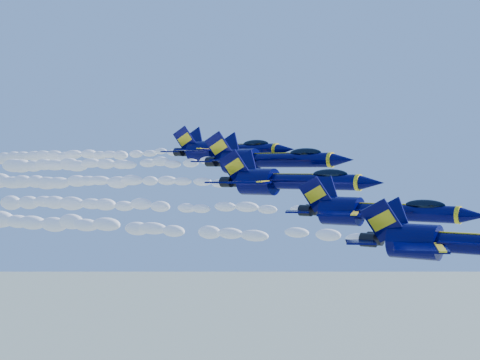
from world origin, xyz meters
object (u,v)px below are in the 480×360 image
Objects in this scene: jet_lead at (461,243)px; jet_fourth at (268,160)px; jet_fifth at (226,150)px; jet_second at (376,211)px; jet_third at (288,181)px.

jet_fourth reaches higher than jet_lead.
jet_fifth is (-11.07, 6.57, 1.52)m from jet_fourth.
jet_third is at bearing 148.22° from jet_second.
jet_lead is 40.58m from jet_fourth.
jet_lead is 0.82× the size of jet_third.
jet_lead is 0.76× the size of jet_fourth.
jet_second is 0.85× the size of jet_third.
jet_third is (-22.73, 17.25, 3.40)m from jet_lead.
jet_fourth reaches higher than jet_second.
jet_lead is 53.41m from jet_fifth.
jet_second is (-9.57, 9.10, 1.18)m from jet_lead.
jet_fourth is 1.03× the size of jet_fifth.
jet_lead is 0.96× the size of jet_second.
jet_second is at bearing -38.54° from jet_fourth.
jet_fifth reaches higher than jet_fourth.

